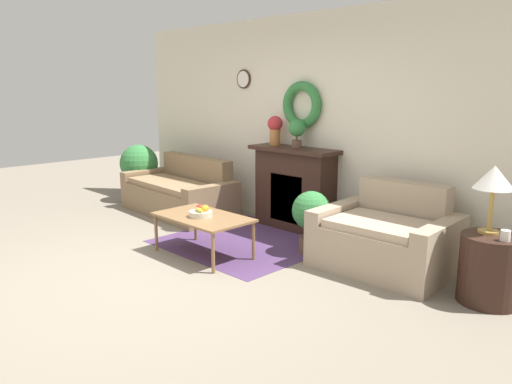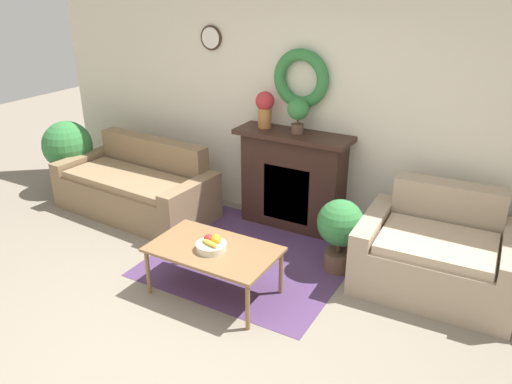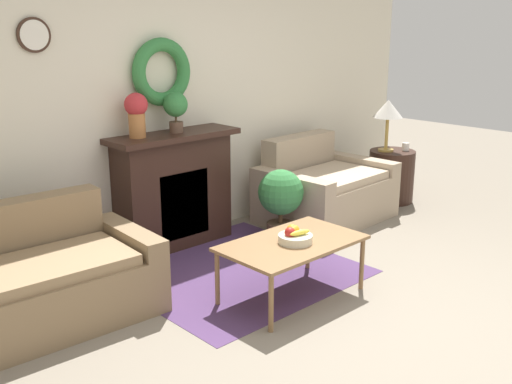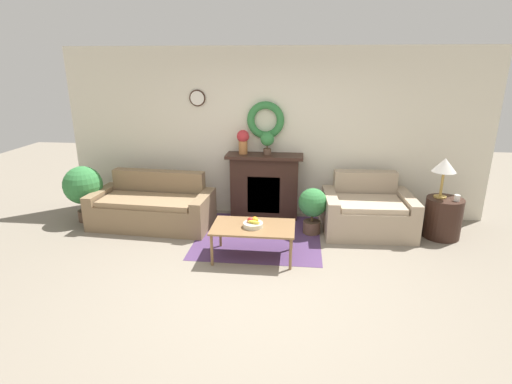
% 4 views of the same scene
% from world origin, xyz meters
% --- Properties ---
extents(ground_plane, '(16.00, 16.00, 0.00)m').
position_xyz_m(ground_plane, '(0.00, 0.00, 0.00)').
color(ground_plane, gray).
extents(floor_rug, '(1.80, 1.74, 0.01)m').
position_xyz_m(floor_rug, '(-0.13, 1.44, 0.00)').
color(floor_rug, '#4C335B').
rests_on(floor_rug, ground_plane).
extents(wall_back, '(6.80, 0.18, 2.70)m').
position_xyz_m(wall_back, '(-0.01, 2.47, 1.36)').
color(wall_back, beige).
rests_on(wall_back, ground_plane).
extents(fireplace, '(1.22, 0.41, 1.06)m').
position_xyz_m(fireplace, '(-0.12, 2.26, 0.54)').
color(fireplace, '#331E16').
rests_on(fireplace, ground_plane).
extents(couch_left, '(1.89, 0.97, 0.80)m').
position_xyz_m(couch_left, '(-1.83, 1.71, 0.29)').
color(couch_left, '#846B4C').
rests_on(couch_left, ground_plane).
extents(loveseat_right, '(1.34, 1.03, 0.85)m').
position_xyz_m(loveseat_right, '(1.48, 1.84, 0.30)').
color(loveseat_right, tan).
rests_on(loveseat_right, ground_plane).
extents(coffee_table, '(1.07, 0.64, 0.44)m').
position_xyz_m(coffee_table, '(-0.13, 0.77, 0.40)').
color(coffee_table, olive).
rests_on(coffee_table, ground_plane).
extents(fruit_bowl, '(0.25, 0.25, 0.12)m').
position_xyz_m(fruit_bowl, '(-0.13, 0.75, 0.49)').
color(fruit_bowl, beige).
rests_on(fruit_bowl, coffee_table).
extents(side_table_by_loveseat, '(0.52, 0.52, 0.59)m').
position_xyz_m(side_table_by_loveseat, '(2.54, 1.73, 0.30)').
color(side_table_by_loveseat, '#331E16').
rests_on(side_table_by_loveseat, ground_plane).
extents(table_lamp, '(0.33, 0.33, 0.58)m').
position_xyz_m(table_lamp, '(2.47, 1.78, 1.05)').
color(table_lamp, '#B28E42').
rests_on(table_lamp, side_table_by_loveseat).
extents(mug, '(0.08, 0.08, 0.09)m').
position_xyz_m(mug, '(2.65, 1.64, 0.64)').
color(mug, silver).
rests_on(mug, side_table_by_loveseat).
extents(vase_on_mantel_left, '(0.20, 0.20, 0.38)m').
position_xyz_m(vase_on_mantel_left, '(-0.47, 2.27, 1.28)').
color(vase_on_mantel_left, '#AD6B38').
rests_on(vase_on_mantel_left, fireplace).
extents(potted_plant_on_mantel, '(0.22, 0.22, 0.36)m').
position_xyz_m(potted_plant_on_mantel, '(-0.08, 2.25, 1.28)').
color(potted_plant_on_mantel, brown).
rests_on(potted_plant_on_mantel, fireplace).
extents(potted_plant_floor_by_loveseat, '(0.43, 0.43, 0.70)m').
position_xyz_m(potted_plant_floor_by_loveseat, '(0.65, 1.66, 0.43)').
color(potted_plant_floor_by_loveseat, brown).
rests_on(potted_plant_floor_by_loveseat, ground_plane).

